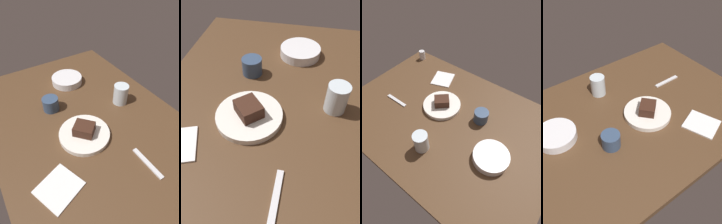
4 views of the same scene
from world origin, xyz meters
TOP-DOWN VIEW (x-y plane):
  - dining_table at (0.00, 0.00)cm, footprint 120.00×84.00cm
  - dessert_plate at (7.49, -5.11)cm, footprint 21.85×21.85cm
  - chocolate_cake_slice at (7.43, -5.11)cm, footprint 10.93×10.83cm
  - water_glass at (-2.29, 22.15)cm, footprint 7.29×7.29cm
  - side_bowl at (-32.26, 7.11)cm, footprint 17.11×17.11cm
  - coffee_cup at (-16.00, -10.09)cm, footprint 7.82×7.82cm
  - dessert_spoon at (32.13, 8.23)cm, footprint 15.00×1.83cm
  - folded_napkin at (22.91, -24.69)cm, footprint 16.78×17.66cm

SIDE VIEW (x-z plane):
  - dining_table at x=0.00cm, z-range 0.00..3.00cm
  - folded_napkin at x=22.91cm, z-range 3.00..3.60cm
  - dessert_spoon at x=32.13cm, z-range 3.00..3.70cm
  - dessert_plate at x=7.49cm, z-range 3.00..5.15cm
  - side_bowl at x=-32.26cm, z-range 3.00..6.90cm
  - coffee_cup at x=-16.00cm, z-range 3.00..9.72cm
  - chocolate_cake_slice at x=7.43cm, z-range 5.15..9.55cm
  - water_glass at x=-2.29cm, z-range 3.00..13.10cm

